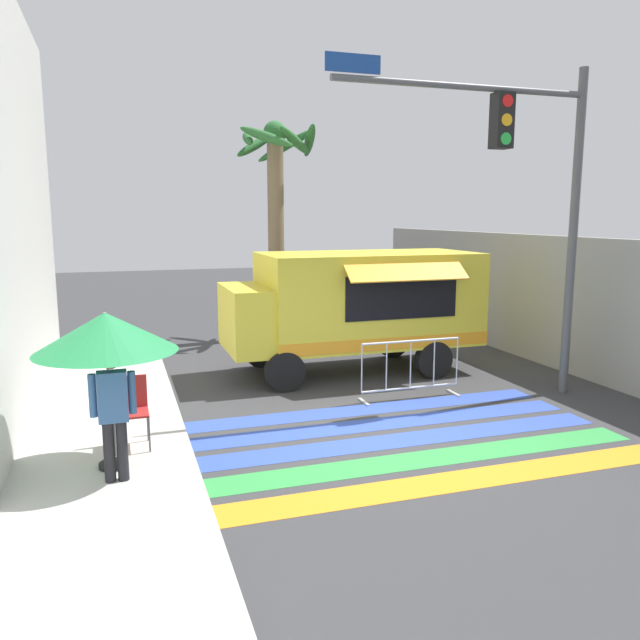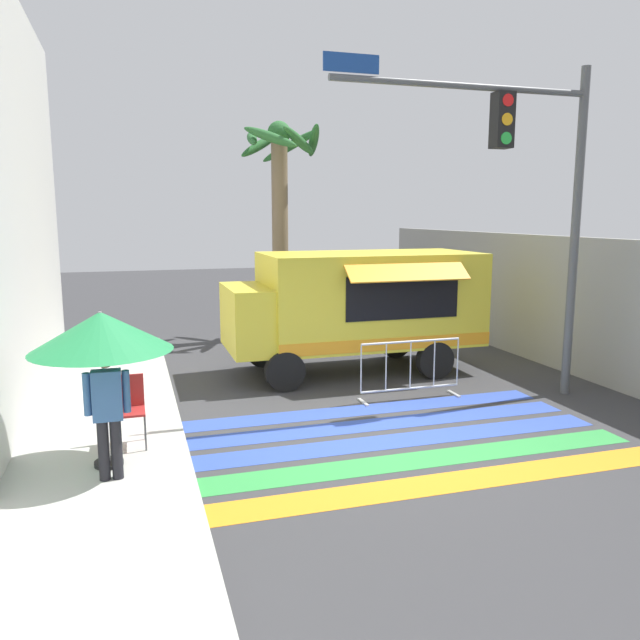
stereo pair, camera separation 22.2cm
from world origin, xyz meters
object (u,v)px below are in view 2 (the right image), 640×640
Objects in this scene: folding_chair at (127,404)px; vendor_person at (108,408)px; traffic_signal_pole at (531,175)px; patio_umbrella at (101,332)px; palm_tree at (281,196)px; barricade_front at (410,370)px; food_truck at (352,303)px.

vendor_person is (-0.20, -1.15, 0.31)m from folding_chair.
traffic_signal_pole reaches higher than vendor_person.
patio_umbrella is 9.50m from palm_tree.
traffic_signal_pole is at bearing -67.98° from palm_tree.
barricade_front is at bearing 18.50° from folding_chair.
patio_umbrella reaches higher than folding_chair.
barricade_front is (5.11, 1.96, -1.34)m from patio_umbrella.
palm_tree is at bearing 97.57° from barricade_front.
folding_chair is 0.50× the size of barricade_front.
food_truck is at bearing 42.43° from vendor_person.
folding_chair is (0.25, 0.70, -1.14)m from patio_umbrella.
barricade_front is at bearing 21.01° from patio_umbrella.
traffic_signal_pole is 7.81m from vendor_person.
patio_umbrella is at bearing -168.46° from traffic_signal_pole.
folding_chair is 5.02m from barricade_front.
food_truck reaches higher than vendor_person.
traffic_signal_pole is at bearing 10.15° from folding_chair.
food_truck is at bearing 99.32° from barricade_front.
patio_umbrella is at bearing -105.31° from folding_chair.
vendor_person is (-4.71, -4.55, -0.44)m from food_truck.
food_truck is 4.77m from palm_tree.
folding_chair is 0.61× the size of vendor_person.
vendor_person reaches higher than barricade_front.
traffic_signal_pole is 7.38m from palm_tree.
traffic_signal_pole is 3.03× the size of barricade_front.
barricade_front is at bearing -82.43° from palm_tree.
food_truck is 4.30m from traffic_signal_pole.
food_truck is at bearing 41.08° from folding_chair.
folding_chair is at bearing -117.95° from palm_tree.
patio_umbrella is at bearing 94.03° from vendor_person.
palm_tree reaches higher than folding_chair.
palm_tree is (-2.77, 6.84, -0.21)m from traffic_signal_pole.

